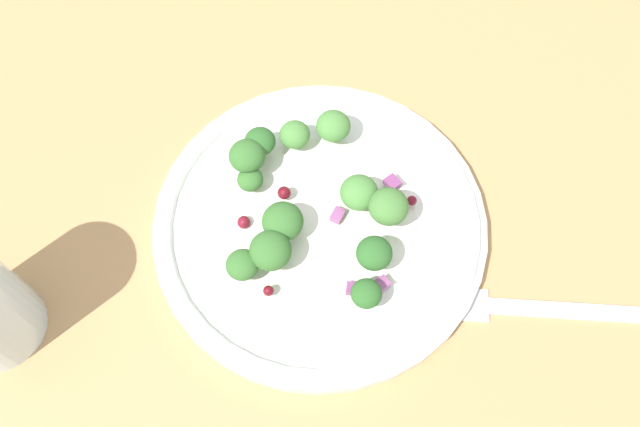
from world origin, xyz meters
TOP-DOWN VIEW (x-y plane):
  - ground_plane at (0.00, 0.00)cm, footprint 180.00×180.00cm
  - plate at (2.66, 2.67)cm, footprint 24.68×24.68cm
  - dressing_pool at (2.66, 2.67)cm, footprint 14.32×14.32cm
  - broccoli_floret_0 at (-0.12, 3.45)cm, footprint 2.96×2.96cm
  - broccoli_floret_1 at (3.85, -2.22)cm, footprint 2.53×2.53cm
  - broccoli_floret_2 at (-4.04, 2.35)cm, footprint 2.31×2.31cm
  - broccoli_floret_3 at (5.87, 2.35)cm, footprint 2.80×2.80cm
  - broccoli_floret_4 at (7.53, 8.04)cm, footprint 2.64×2.64cm
  - broccoli_floret_5 at (0.65, 9.25)cm, footprint 2.71×2.71cm
  - broccoli_floret_6 at (1.78, -4.18)cm, footprint 2.14×2.14cm
  - broccoli_floret_7 at (6.69, -0.26)cm, footprint 2.88×2.88cm
  - broccoli_floret_8 at (2.16, 9.91)cm, footprint 2.35×2.35cm
  - broccoli_floret_9 at (-0.34, 7.93)cm, footprint 1.94×1.94cm
  - broccoli_floret_10 at (-1.95, 1.97)cm, footprint 2.97×2.97cm
  - broccoli_floret_11 at (4.76, 9.17)cm, footprint 2.34×2.34cm
  - cranberry_0 at (-2.07, 5.60)cm, footprint 0.96×0.96cm
  - cranberry_1 at (9.02, -0.22)cm, footprint 0.74×0.74cm
  - cranberry_2 at (1.55, 5.74)cm, footprint 0.99×0.99cm
  - cranberry_3 at (-3.46, 0.17)cm, footprint 0.75×0.75cm
  - onion_bit_0 at (8.76, 2.03)cm, footprint 0.98×1.15cm
  - onion_bit_1 at (3.34, -3.96)cm, footprint 1.02×0.90cm
  - onion_bit_2 at (3.91, 2.20)cm, footprint 1.35×1.24cm
  - onion_bit_3 at (1.52, -3.03)cm, footprint 1.20×1.20cm
  - fork at (12.71, -11.89)cm, footprint 15.79×12.84cm

SIDE VIEW (x-z plane):
  - ground_plane at x=0.00cm, z-range -2.00..0.00cm
  - fork at x=12.71cm, z-range 0.00..0.50cm
  - plate at x=2.66cm, z-range 0.01..1.71cm
  - dressing_pool at x=2.66cm, z-range 1.20..1.40cm
  - cranberry_0 at x=-2.07cm, z-range 1.24..2.20cm
  - onion_bit_3 at x=1.52cm, z-range 1.44..2.03cm
  - onion_bit_2 at x=3.91cm, z-range 1.49..2.01cm
  - onion_bit_0 at x=8.76cm, z-range 1.70..2.24cm
  - onion_bit_1 at x=3.34cm, z-range 1.69..2.25cm
  - cranberry_1 at x=9.02cm, z-range 1.67..2.40cm
  - cranberry_3 at x=-3.46cm, z-range 1.77..2.52cm
  - cranberry_2 at x=1.55cm, z-range 1.73..2.72cm
  - broccoli_floret_9 at x=-0.34cm, z-range 1.55..3.51cm
  - broccoli_floret_11 at x=4.76cm, z-range 1.63..4.00cm
  - broccoli_floret_2 at x=-4.04cm, z-range 1.66..4.01cm
  - broccoli_floret_3 at x=5.87cm, z-range 1.50..4.34cm
  - broccoli_floret_6 at x=1.78cm, z-range 1.86..4.02cm
  - broccoli_floret_4 at x=7.53cm, z-range 1.70..4.37cm
  - broccoli_floret_0 at x=-0.12cm, z-range 1.60..4.60cm
  - broccoli_floret_8 at x=2.16cm, z-range 2.00..4.38cm
  - broccoli_floret_10 at x=-1.95cm, z-range 1.81..4.81cm
  - broccoli_floret_1 at x=3.85cm, z-range 2.05..4.61cm
  - broccoli_floret_5 at x=0.65cm, z-range 2.06..4.81cm
  - broccoli_floret_7 at x=6.69cm, z-range 2.17..5.08cm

